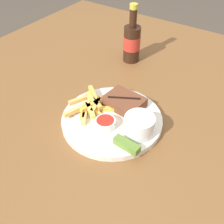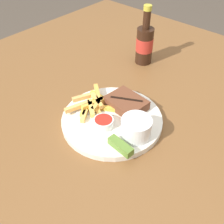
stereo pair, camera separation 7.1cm
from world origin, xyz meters
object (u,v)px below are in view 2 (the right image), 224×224
Objects in this scene: coleslaw_cup at (136,127)px; fork_utensil at (87,113)px; dinner_plate at (112,120)px; steak_portion at (126,103)px; beer_bottle at (145,43)px; dipping_sauce_cup at (104,122)px; pickle_spear at (121,146)px.

fork_utensil is (-0.15, -0.02, -0.03)m from coleslaw_cup.
steak_portion is at bearing 92.54° from dinner_plate.
coleslaw_cup is 0.16m from fork_utensil.
beer_bottle is (-0.07, 0.36, 0.05)m from fork_utensil.
dinner_plate is at bearing -67.95° from beer_bottle.
fork_utensil is at bearing 175.90° from dipping_sauce_cup.
steak_portion is at bearing -63.85° from beer_bottle.
beer_bottle is at bearing 110.60° from dipping_sauce_cup.
fork_utensil is at bearing -171.03° from coleslaw_cup.
steak_portion reaches higher than dipping_sauce_cup.
coleslaw_cup is at bearing -56.37° from beer_bottle.
steak_portion is at bearing 125.16° from pickle_spear.
dipping_sauce_cup is 0.39m from beer_bottle.
steak_portion is 1.65× the size of pickle_spear.
dinner_plate is at bearing 97.94° from dipping_sauce_cup.
pickle_spear is at bearing -37.97° from dinner_plate.
dipping_sauce_cup is (-0.08, -0.03, -0.02)m from coleslaw_cup.
fork_utensil is 0.37m from beer_bottle.
dinner_plate is 2.40× the size of steak_portion.
beer_bottle is at bearing 112.05° from dinner_plate.
steak_portion is (-0.00, 0.06, 0.02)m from dinner_plate.
steak_portion is 0.29m from beer_bottle.
pickle_spear is at bearing -54.84° from steak_portion.
coleslaw_cup is (0.09, -0.07, 0.02)m from steak_portion.
pickle_spear is (0.09, -0.07, 0.02)m from dinner_plate.
coleslaw_cup is 1.10× the size of pickle_spear.
pickle_spear reaches higher than dinner_plate.
coleslaw_cup is 1.46× the size of dipping_sauce_cup.
fork_utensil is (-0.06, -0.03, 0.01)m from dinner_plate.
coleslaw_cup reaches higher than fork_utensil.
dinner_plate is 3.95× the size of pickle_spear.
beer_bottle reaches higher than fork_utensil.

